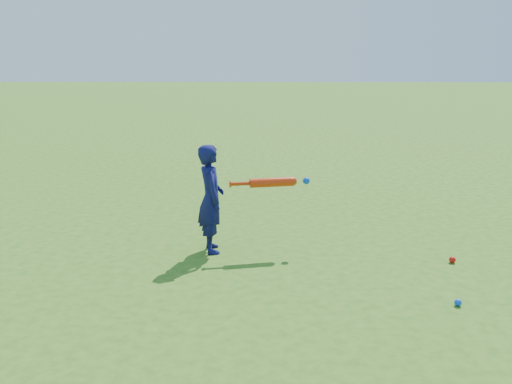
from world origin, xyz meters
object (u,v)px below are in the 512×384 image
ground_ball_blue (458,303)px  bat_swing (275,182)px  child (211,199)px  ground_ball_red (452,260)px

ground_ball_blue → bat_swing: size_ratio=0.07×
child → ground_ball_blue: child is taller
ground_ball_blue → bat_swing: 2.28m
bat_swing → ground_ball_blue: bearing=-56.1°
child → ground_ball_red: (2.55, -0.34, -0.56)m
ground_ball_blue → bat_swing: bearing=136.5°
ground_ball_red → ground_ball_blue: bearing=-105.1°
ground_ball_blue → bat_swing: (-1.57, 1.49, 0.73)m
ground_ball_red → bat_swing: bearing=166.8°
ground_ball_red → ground_ball_blue: 1.09m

